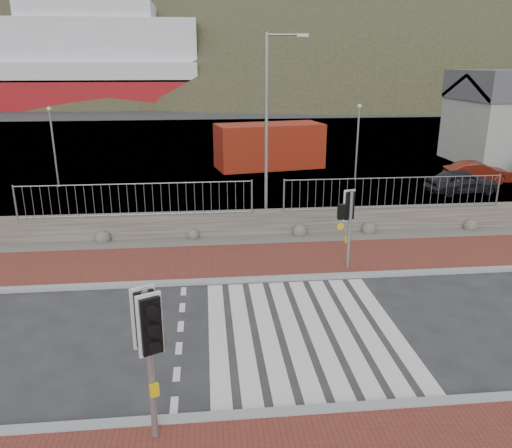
{
  "coord_description": "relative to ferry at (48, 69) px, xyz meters",
  "views": [
    {
      "loc": [
        -2.25,
        -10.59,
        6.23
      ],
      "look_at": [
        -0.87,
        3.0,
        1.8
      ],
      "focal_mm": 35.0,
      "sensor_mm": 36.0,
      "label": 1
    }
  ],
  "objects": [
    {
      "name": "shipping_container",
      "position": [
        26.32,
        -48.06,
        -4.02
      ],
      "size": [
        6.83,
        3.87,
        2.68
      ],
      "primitive_type": "cube",
      "rotation": [
        0.0,
        0.0,
        0.19
      ],
      "color": "#9E3111",
      "rests_on": "ground"
    },
    {
      "name": "ferry",
      "position": [
        0.0,
        0.0,
        0.0
      ],
      "size": [
        50.0,
        16.0,
        20.0
      ],
      "color": "maroon",
      "rests_on": "ground"
    },
    {
      "name": "traffic_signal_near",
      "position": [
        21.38,
        -71.26,
        -3.3
      ],
      "size": [
        0.47,
        0.39,
        2.87
      ],
      "rotation": [
        0.0,
        0.0,
        0.43
      ],
      "color": "gray",
      "rests_on": "ground"
    },
    {
      "name": "car_a",
      "position": [
        35.02,
        -55.44,
        -4.76
      ],
      "size": [
        3.63,
        1.71,
        1.2
      ],
      "primitive_type": "imported",
      "rotation": [
        0.0,
        0.0,
        1.66
      ],
      "color": "black",
      "rests_on": "ground"
    },
    {
      "name": "quay",
      "position": [
        24.65,
        -40.0,
        -5.36
      ],
      "size": [
        120.0,
        40.0,
        0.5
      ],
      "primitive_type": "cube",
      "color": "#4C4C4F",
      "rests_on": "ground"
    },
    {
      "name": "car_b",
      "position": [
        37.03,
        -53.31,
        -4.8
      ],
      "size": [
        3.56,
        1.67,
        1.13
      ],
      "primitive_type": "imported",
      "rotation": [
        0.0,
        0.0,
        1.43
      ],
      "color": "#5D180D",
      "rests_on": "ground"
    },
    {
      "name": "streetlight",
      "position": [
        24.82,
        -59.8,
        -1.27
      ],
      "size": [
        1.54,
        0.21,
        7.26
      ],
      "rotation": [
        0.0,
        0.0,
        -0.03
      ],
      "color": "gray",
      "rests_on": "ground"
    },
    {
      "name": "kerb_far",
      "position": [
        24.65,
        -64.9,
        -5.31
      ],
      "size": [
        40.0,
        0.25,
        0.12
      ],
      "primitive_type": "cube",
      "color": "gray",
      "rests_on": "ground"
    },
    {
      "name": "zebra_crossing",
      "position": [
        24.65,
        -67.9,
        -5.36
      ],
      "size": [
        4.62,
        5.6,
        0.01
      ],
      "color": "silver",
      "rests_on": "ground"
    },
    {
      "name": "stone_wall",
      "position": [
        24.65,
        -60.6,
        -4.91
      ],
      "size": [
        40.0,
        0.6,
        0.9
      ],
      "primitive_type": "cube",
      "color": "#4D463F",
      "rests_on": "ground"
    },
    {
      "name": "kerb_near",
      "position": [
        24.65,
        -70.9,
        -5.31
      ],
      "size": [
        40.0,
        0.25,
        0.12
      ],
      "primitive_type": "cube",
      "color": "gray",
      "rests_on": "ground"
    },
    {
      "name": "water",
      "position": [
        24.65,
        -5.0,
        -5.36
      ],
      "size": [
        220.0,
        50.0,
        0.05
      ],
      "primitive_type": "cube",
      "color": "#3F4C54",
      "rests_on": "ground"
    },
    {
      "name": "ground",
      "position": [
        24.65,
        -67.9,
        -5.36
      ],
      "size": [
        220.0,
        220.0,
        0.0
      ],
      "primitive_type": "plane",
      "color": "#28282B",
      "rests_on": "ground"
    },
    {
      "name": "gravel_strip",
      "position": [
        24.65,
        -61.4,
        -5.33
      ],
      "size": [
        40.0,
        1.5,
        0.06
      ],
      "primitive_type": "cube",
      "color": "#59544C",
      "rests_on": "ground"
    },
    {
      "name": "railing",
      "position": [
        24.65,
        -60.75,
        -3.54
      ],
      "size": [
        18.07,
        0.07,
        1.22
      ],
      "color": "gray",
      "rests_on": "stone_wall"
    },
    {
      "name": "traffic_signal_far",
      "position": [
        26.7,
        -64.36,
        -3.48
      ],
      "size": [
        0.64,
        0.33,
        2.6
      ],
      "rotation": [
        0.0,
        0.0,
        3.39
      ],
      "color": "gray",
      "rests_on": "ground"
    },
    {
      "name": "hills_backdrop",
      "position": [
        31.4,
        20.0,
        -28.42
      ],
      "size": [
        254.0,
        90.0,
        100.0
      ],
      "color": "#272E1B",
      "rests_on": "ground"
    },
    {
      "name": "sidewalk_far",
      "position": [
        24.65,
        -63.4,
        -5.32
      ],
      "size": [
        40.0,
        3.0,
        0.08
      ],
      "primitive_type": "cube",
      "color": "brown",
      "rests_on": "ground"
    }
  ]
}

